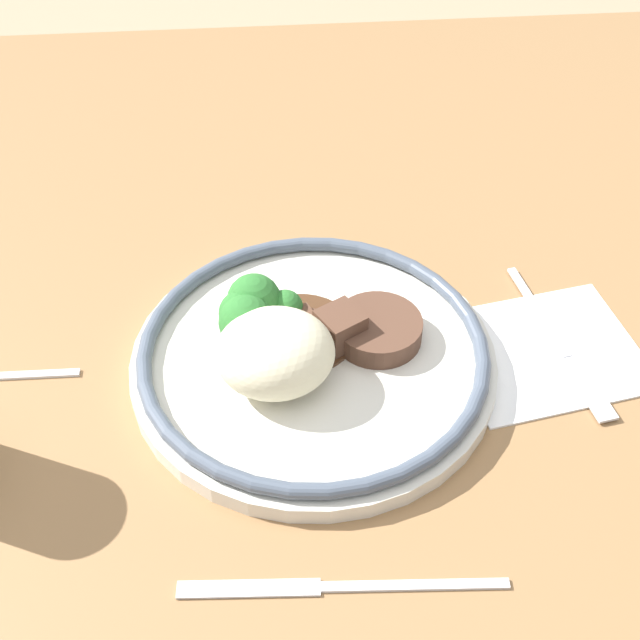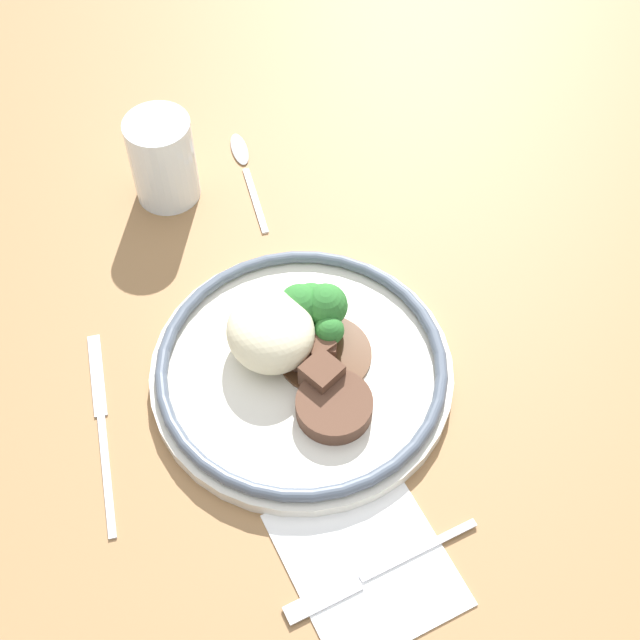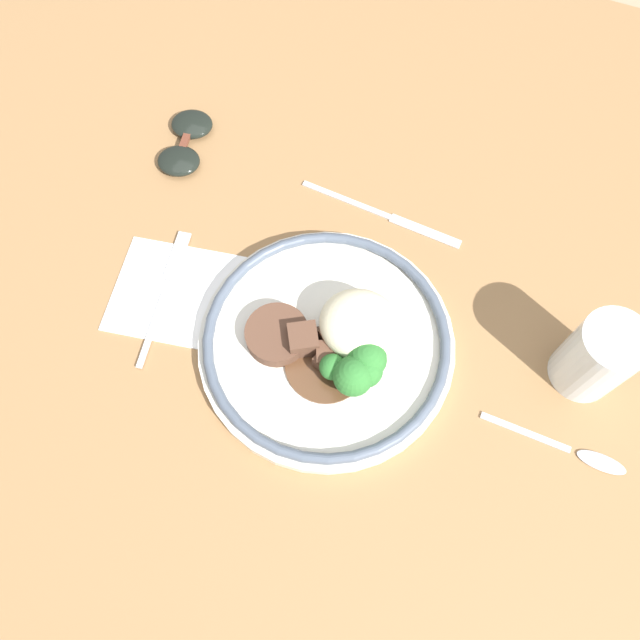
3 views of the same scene
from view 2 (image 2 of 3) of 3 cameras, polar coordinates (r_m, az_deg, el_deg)
ground_plane at (r=0.88m, az=-3.83°, el=-4.88°), size 8.00×8.00×0.00m
dining_table at (r=0.86m, az=-3.89°, el=-4.36°), size 1.44×1.27×0.03m
napkin at (r=0.77m, az=2.95°, el=-15.04°), size 0.17×0.15×0.00m
plate at (r=0.83m, az=-1.29°, el=-2.56°), size 0.29×0.29×0.07m
juice_glass at (r=0.98m, az=-9.97°, el=9.82°), size 0.07×0.07×0.10m
fork at (r=0.76m, az=2.73°, el=-16.17°), size 0.04×0.18×0.00m
knife at (r=0.85m, az=-13.80°, el=-6.35°), size 0.21×0.02×0.00m
spoon at (r=1.03m, az=-4.93°, el=10.08°), size 0.16×0.02×0.01m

